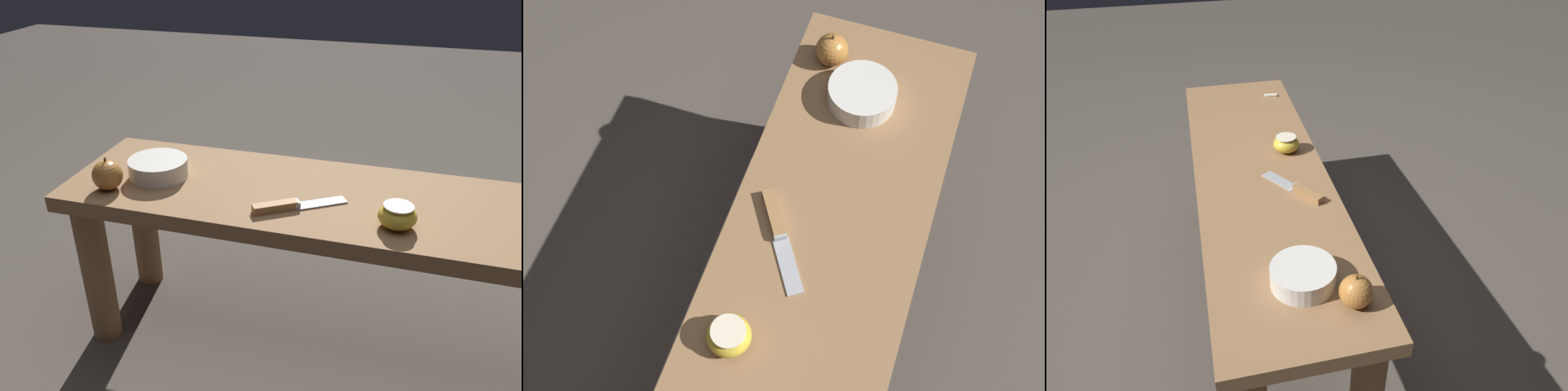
% 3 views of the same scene
% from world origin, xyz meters
% --- Properties ---
extents(ground_plane, '(8.00, 8.00, 0.00)m').
position_xyz_m(ground_plane, '(0.00, 0.00, 0.00)').
color(ground_plane, '#4C443D').
extents(wooden_bench, '(1.39, 0.39, 0.47)m').
position_xyz_m(wooden_bench, '(0.00, 0.00, 0.37)').
color(wooden_bench, olive).
rests_on(wooden_bench, ground_plane).
extents(knife, '(0.20, 0.14, 0.02)m').
position_xyz_m(knife, '(0.13, 0.09, 0.47)').
color(knife, '#9EA0A5').
rests_on(knife, wooden_bench).
extents(apple_whole, '(0.07, 0.07, 0.08)m').
position_xyz_m(apple_whole, '(0.57, 0.11, 0.50)').
color(apple_whole, '#B27233').
rests_on(apple_whole, wooden_bench).
extents(apple_cut, '(0.08, 0.08, 0.05)m').
position_xyz_m(apple_cut, '(-0.10, 0.10, 0.49)').
color(apple_cut, gold).
rests_on(apple_cut, wooden_bench).
extents(bowl, '(0.15, 0.15, 0.05)m').
position_xyz_m(bowl, '(0.48, 0.02, 0.49)').
color(bowl, silver).
rests_on(bowl, wooden_bench).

